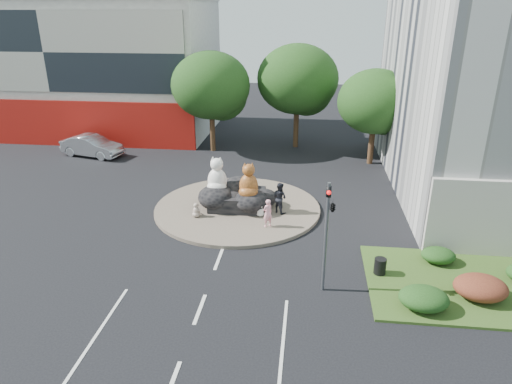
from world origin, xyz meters
TOP-DOWN VIEW (x-y plane):
  - ground at (0.00, 0.00)m, footprint 120.00×120.00m
  - roundabout_island at (0.00, 10.00)m, footprint 10.00×10.00m
  - rock_plinth at (0.00, 10.00)m, footprint 3.20×2.60m
  - shophouse_block at (-18.00, 27.91)m, footprint 25.20×12.30m
  - grass_verge at (12.00, 3.00)m, footprint 10.00×6.00m
  - tree_left at (-3.93, 22.06)m, footprint 6.46×6.46m
  - tree_mid at (3.07, 24.06)m, footprint 6.84×6.84m
  - tree_right at (9.07, 20.06)m, footprint 5.70×5.70m
  - hedge_near_green at (9.00, 1.00)m, footprint 2.00×1.60m
  - hedge_red at (11.50, 2.00)m, footprint 2.20×1.76m
  - hedge_back_green at (10.50, 4.80)m, footprint 1.60×1.28m
  - traffic_light at (5.10, 2.00)m, footprint 0.44×1.24m
  - street_lamp at (12.82, 8.00)m, footprint 2.34×0.22m
  - cat_white at (-1.20, 10.00)m, footprint 1.40×1.23m
  - cat_tabby at (0.77, 9.48)m, footprint 1.34×1.18m
  - kitten_calico at (-2.13, 8.31)m, footprint 0.65×0.60m
  - kitten_white at (1.53, 8.81)m, footprint 0.61×0.62m
  - pedestrian_pink at (2.07, 7.50)m, footprint 0.70×0.67m
  - pedestrian_dark at (2.59, 9.46)m, footprint 1.14×1.10m
  - parked_car at (-13.55, 19.24)m, footprint 5.50×3.02m
  - litter_bin at (7.60, 3.44)m, footprint 0.71×0.71m

SIDE VIEW (x-z plane):
  - ground at x=0.00m, z-range 0.00..0.00m
  - grass_verge at x=12.00m, z-range 0.00..0.12m
  - roundabout_island at x=0.00m, z-range 0.00..0.20m
  - hedge_back_green at x=10.50m, z-range 0.12..0.84m
  - litter_bin at x=7.60m, z-range 0.12..0.88m
  - hedge_near_green at x=9.00m, z-range 0.12..1.02m
  - kitten_white at x=1.53m, z-range 0.20..0.99m
  - hedge_red at x=11.50m, z-range 0.12..1.11m
  - kitten_calico at x=-2.13m, z-range 0.20..1.08m
  - rock_plinth at x=0.00m, z-range 0.20..1.10m
  - parked_car at x=-13.55m, z-range 0.00..1.72m
  - pedestrian_pink at x=2.07m, z-range 0.20..1.81m
  - pedestrian_dark at x=2.59m, z-range 0.20..2.05m
  - cat_tabby at x=0.77m, z-range 1.10..3.22m
  - cat_white at x=-1.20m, z-range 1.10..3.33m
  - traffic_light at x=5.10m, z-range 1.12..6.12m
  - street_lamp at x=12.82m, z-range 0.52..8.58m
  - tree_right at x=9.07m, z-range 0.98..8.28m
  - tree_left at x=-3.93m, z-range 1.11..9.38m
  - tree_mid at x=3.07m, z-range 1.18..9.94m
  - shophouse_block at x=-18.00m, z-range -2.52..14.88m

